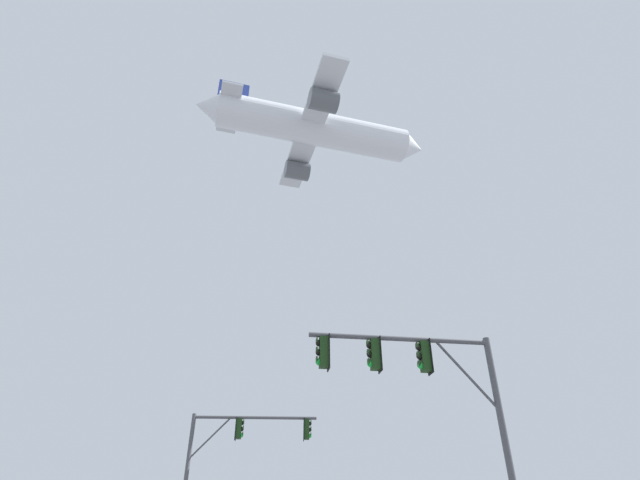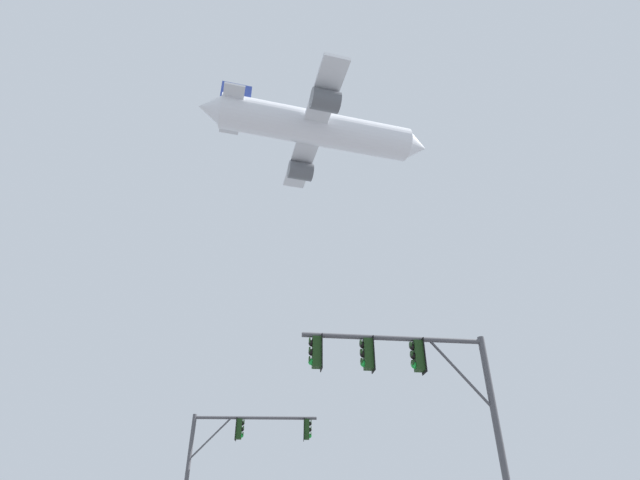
# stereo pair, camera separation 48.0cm
# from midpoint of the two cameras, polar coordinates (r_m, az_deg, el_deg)

# --- Properties ---
(signal_pole_near) EXTENTS (5.70, 0.66, 6.16)m
(signal_pole_near) POSITION_cam_midpoint_polar(r_m,az_deg,el_deg) (14.68, 11.40, -16.36)
(signal_pole_near) COLOR #4C4C51
(signal_pole_near) RESTS_ON ground
(signal_pole_far) EXTENTS (6.06, 0.53, 5.75)m
(signal_pole_far) POSITION_cam_midpoint_polar(r_m,az_deg,el_deg) (24.74, -10.72, -23.20)
(signal_pole_far) COLOR #4C4C51
(signal_pole_far) RESTS_ON ground
(airplane) EXTENTS (26.92, 20.79, 7.35)m
(airplane) POSITION_cam_midpoint_polar(r_m,az_deg,el_deg) (55.18, -0.92, 13.27)
(airplane) COLOR white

